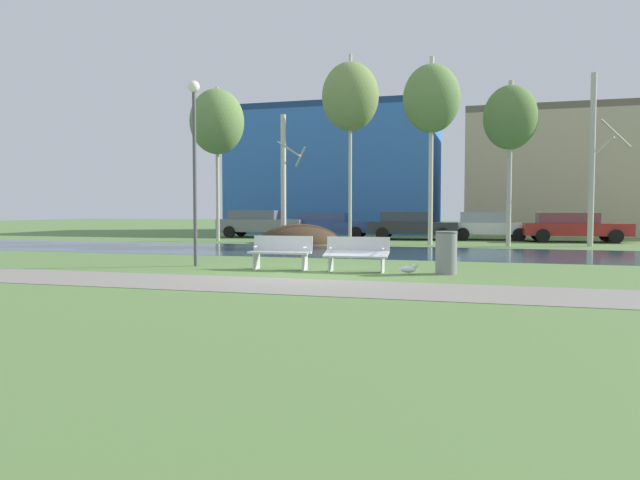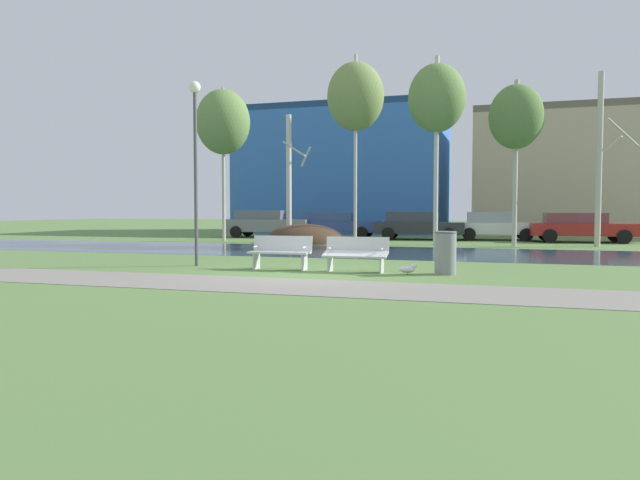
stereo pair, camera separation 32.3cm
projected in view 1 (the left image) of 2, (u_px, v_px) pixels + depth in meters
ground_plane at (381, 248)px, 23.62m from camera, size 120.00×120.00×0.00m
paved_path_strip at (277, 285)px, 11.93m from camera, size 60.00×2.39×0.01m
river_band at (370, 252)px, 21.42m from camera, size 80.00×6.34×0.01m
soil_mound at (300, 243)px, 27.26m from camera, size 3.83×3.57×1.76m
bench_left at (281, 251)px, 15.09m from camera, size 1.62×0.61×0.87m
bench_right at (357, 253)px, 14.54m from camera, size 1.62×0.61×0.87m
trash_bin at (446, 252)px, 14.05m from camera, size 0.54×0.54×1.04m
seagull at (409, 269)px, 14.04m from camera, size 0.46×0.17×0.27m
streetlamp at (194, 142)px, 15.88m from camera, size 0.32×0.32×5.05m
birch_far_left at (217, 122)px, 28.40m from camera, size 2.63×2.63×7.47m
birch_left at (284, 177)px, 27.57m from camera, size 1.28×2.05×6.02m
birch_center_left at (350, 97)px, 26.64m from camera, size 2.59×2.59×8.60m
birch_center at (431, 99)px, 25.22m from camera, size 2.45×2.45×8.14m
birch_center_right at (510, 118)px, 24.37m from camera, size 2.22×2.22×6.92m
birch_right at (593, 159)px, 24.47m from camera, size 1.59×2.31×7.25m
parked_van_nearest_grey at (260, 223)px, 32.52m from camera, size 4.86×2.22×1.50m
parked_sedan_second_blue at (329, 224)px, 32.13m from camera, size 4.80×2.13×1.38m
parked_hatch_third_dark at (411, 225)px, 30.16m from camera, size 4.61×2.21×1.43m
parked_wagon_fourth_white at (488, 225)px, 29.76m from camera, size 4.16×2.24×1.43m
parked_suv_fifth_red at (573, 226)px, 27.86m from camera, size 4.86×2.20×1.39m
building_blue_store at (339, 172)px, 40.45m from camera, size 13.36×9.06×8.31m
building_beige_block at (602, 173)px, 36.19m from camera, size 16.29×8.82×7.58m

